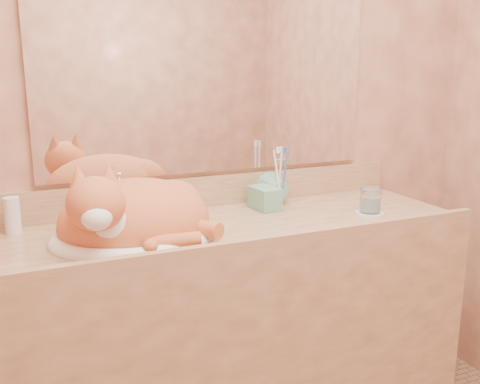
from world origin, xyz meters
name	(u,v)px	position (x,y,z in m)	size (l,w,h in m)	color
wall_back	(211,103)	(0.00, 1.00, 1.25)	(2.40, 0.02, 2.50)	#935843
vanity_counter	(240,333)	(0.00, 0.72, 0.42)	(1.60, 0.55, 0.85)	#8A5D3D
mirror	(211,65)	(0.00, 0.99, 1.39)	(1.30, 0.02, 0.80)	white
sink_basin	(134,214)	(-0.37, 0.70, 0.93)	(0.52, 0.43, 0.16)	white
faucet	(121,199)	(-0.37, 0.91, 0.93)	(0.04, 0.11, 0.16)	white
cat	(132,213)	(-0.38, 0.69, 0.94)	(0.49, 0.40, 0.27)	#BD542B
soap_dispenser	(274,188)	(0.17, 0.80, 0.94)	(0.09, 0.09, 0.19)	#65A388
toothbrush_cup	(281,193)	(0.24, 0.87, 0.91)	(0.12, 0.12, 0.11)	#65A388
toothbrushes	(281,171)	(0.24, 0.87, 0.99)	(0.04, 0.04, 0.24)	white
saucer	(370,214)	(0.48, 0.63, 0.85)	(0.11, 0.11, 0.01)	silver
water_glass	(370,200)	(0.48, 0.63, 0.90)	(0.08, 0.08, 0.09)	white
lotion_bottle	(12,216)	(-0.73, 0.91, 0.91)	(0.05, 0.05, 0.12)	white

